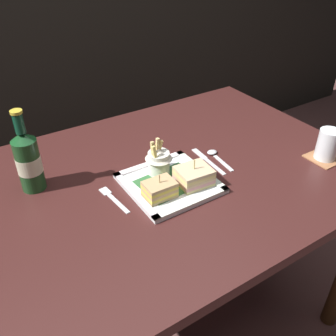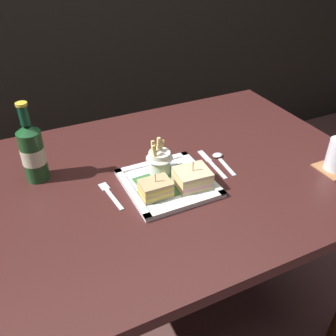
# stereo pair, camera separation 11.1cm
# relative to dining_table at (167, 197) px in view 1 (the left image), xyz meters

# --- Properties ---
(ground_plane) EXTENTS (6.00, 6.00, 0.00)m
(ground_plane) POSITION_rel_dining_table_xyz_m (0.00, 0.00, -0.64)
(ground_plane) COLOR brown
(dining_table) EXTENTS (1.27, 0.90, 0.74)m
(dining_table) POSITION_rel_dining_table_xyz_m (0.00, 0.00, 0.00)
(dining_table) COLOR #3C1B19
(dining_table) RESTS_ON ground_plane
(square_plate) EXTENTS (0.25, 0.25, 0.02)m
(square_plate) POSITION_rel_dining_table_xyz_m (-0.03, -0.06, 0.10)
(square_plate) COLOR white
(square_plate) RESTS_ON dining_table
(sandwich_half_left) EXTENTS (0.09, 0.07, 0.07)m
(sandwich_half_left) POSITION_rel_dining_table_xyz_m (-0.09, -0.10, 0.13)
(sandwich_half_left) COLOR tan
(sandwich_half_left) RESTS_ON square_plate
(sandwich_half_right) EXTENTS (0.10, 0.09, 0.08)m
(sandwich_half_right) POSITION_rel_dining_table_xyz_m (0.03, -0.10, 0.13)
(sandwich_half_right) COLOR #D5C07B
(sandwich_half_right) RESTS_ON square_plate
(fries_cup) EXTENTS (0.08, 0.08, 0.12)m
(fries_cup) POSITION_rel_dining_table_xyz_m (-0.03, -0.00, 0.16)
(fries_cup) COLOR silver
(fries_cup) RESTS_ON square_plate
(beer_bottle) EXTENTS (0.07, 0.07, 0.25)m
(beer_bottle) POSITION_rel_dining_table_xyz_m (-0.37, 0.15, 0.19)
(beer_bottle) COLOR #1A431E
(beer_bottle) RESTS_ON dining_table
(drink_coaster) EXTENTS (0.10, 0.10, 0.00)m
(drink_coaster) POSITION_rel_dining_table_xyz_m (0.48, -0.21, 0.10)
(drink_coaster) COLOR #A06741
(drink_coaster) RESTS_ON dining_table
(water_glass) EXTENTS (0.07, 0.07, 0.10)m
(water_glass) POSITION_rel_dining_table_xyz_m (0.48, -0.21, 0.14)
(water_glass) COLOR silver
(water_glass) RESTS_ON dining_table
(fork) EXTENTS (0.03, 0.14, 0.00)m
(fork) POSITION_rel_dining_table_xyz_m (-0.20, -0.03, 0.10)
(fork) COLOR silver
(fork) RESTS_ON dining_table
(knife) EXTENTS (0.02, 0.18, 0.00)m
(knife) POSITION_rel_dining_table_xyz_m (0.15, -0.01, 0.10)
(knife) COLOR silver
(knife) RESTS_ON dining_table
(spoon) EXTENTS (0.04, 0.13, 0.01)m
(spoon) POSITION_rel_dining_table_xyz_m (0.19, -0.00, 0.10)
(spoon) COLOR silver
(spoon) RESTS_ON dining_table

